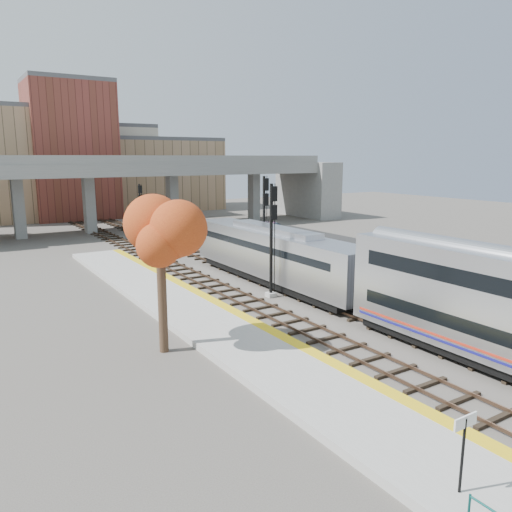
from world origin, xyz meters
TOP-DOWN VIEW (x-y plane):
  - ground at (0.00, 0.00)m, footprint 160.00×160.00m
  - platform at (-7.25, 0.00)m, footprint 4.50×60.00m
  - yellow_strip at (-5.35, 0.00)m, footprint 0.70×60.00m
  - tracks at (0.93, 12.50)m, footprint 10.70×95.00m
  - overpass at (4.92, 45.00)m, footprint 54.00×12.00m
  - buildings_far at (1.26, 66.57)m, footprint 43.00×21.00m
  - parking_lot at (14.00, 28.00)m, footprint 14.00×18.00m
  - locomotive at (1.00, 11.65)m, footprint 3.02×19.05m
  - signal_mast_near at (-1.10, 8.86)m, footprint 0.60×0.64m
  - signal_mast_mid at (3.00, 16.05)m, footprint 0.60×0.64m
  - signal_mast_far at (-1.10, 34.61)m, footprint 0.60×0.64m
  - station_sign at (-8.18, -10.91)m, footprint 0.90×0.08m
  - tree at (-10.90, 3.67)m, footprint 3.60×3.60m
  - car_a at (10.40, 24.84)m, footprint 2.32×4.10m
  - car_b at (12.56, 25.05)m, footprint 1.70×3.67m
  - car_c at (15.89, 33.46)m, footprint 2.43×4.22m

SIDE VIEW (x-z plane):
  - ground at x=0.00m, z-range 0.00..0.00m
  - parking_lot at x=14.00m, z-range 0.00..0.04m
  - tracks at x=0.93m, z-range -0.05..0.20m
  - platform at x=-7.25m, z-range 0.00..0.35m
  - yellow_strip at x=-5.35m, z-range 0.35..0.36m
  - car_c at x=15.89m, z-range 0.04..1.19m
  - car_b at x=12.56m, z-range 0.04..1.20m
  - car_a at x=10.40m, z-range 0.04..1.36m
  - station_sign at x=-8.18m, z-range 0.84..3.12m
  - locomotive at x=1.00m, z-range 0.23..4.33m
  - signal_mast_far at x=-1.10m, z-range -0.14..6.30m
  - signal_mast_near at x=-1.10m, z-range 0.08..7.71m
  - signal_mast_mid at x=3.00m, z-range 0.10..7.91m
  - tree at x=-10.90m, z-range 1.84..9.47m
  - overpass at x=4.92m, z-range 1.06..10.56m
  - buildings_far at x=1.26m, z-range -2.42..18.18m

